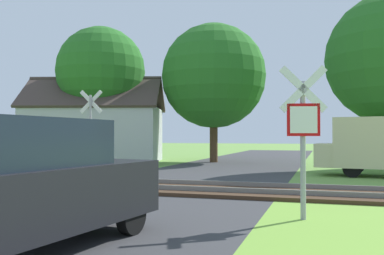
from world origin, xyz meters
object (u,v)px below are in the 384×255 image
crossing_sign_far (91,128)px  tree_center (214,76)px  parked_car (29,185)px  tree_left (101,71)px  house (95,132)px  stop_sign_near (303,130)px

crossing_sign_far → tree_center: size_ratio=0.40×
parked_car → tree_left: bearing=124.8°
house → tree_left: 3.67m
crossing_sign_far → parked_car: 10.23m
crossing_sign_far → parked_car: bearing=-73.1°
tree_center → tree_left: size_ratio=1.00×
crossing_sign_far → tree_left: size_ratio=0.40×
stop_sign_near → tree_left: bearing=-62.3°
stop_sign_near → tree_left: 19.73m
crossing_sign_far → tree_left: bearing=108.0°
stop_sign_near → crossing_sign_far: size_ratio=0.88×
tree_center → tree_left: 6.82m
crossing_sign_far → tree_left: 10.68m
stop_sign_near → house: bearing=-61.5°
crossing_sign_far → parked_car: size_ratio=0.77×
stop_sign_near → parked_car: (-3.41, -3.30, -0.76)m
tree_left → parked_car: (9.09, -18.09, -4.54)m
tree_left → parked_car: 20.75m
stop_sign_near → house: (-12.81, 14.71, 0.12)m
crossing_sign_far → house: 10.13m
stop_sign_near → crossing_sign_far: bearing=-49.0°
house → tree_center: 7.85m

